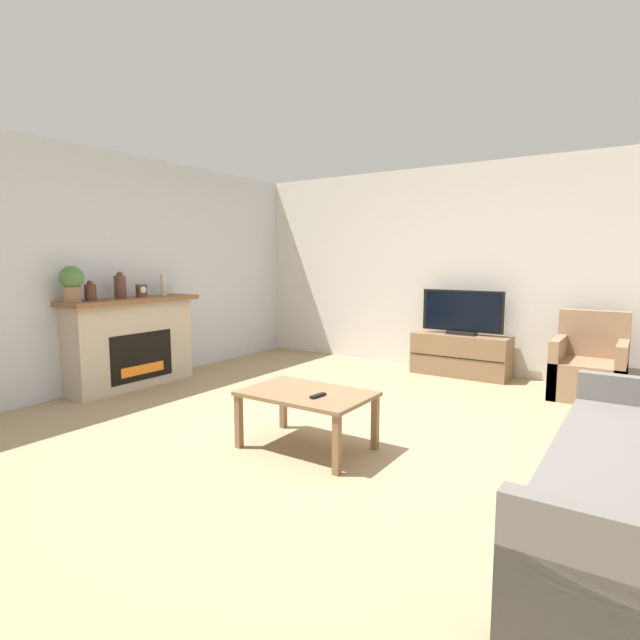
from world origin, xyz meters
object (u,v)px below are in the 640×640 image
(mantel_clock, at_px, (142,291))
(tv, at_px, (462,314))
(fireplace, at_px, (131,342))
(mantel_vase_right, at_px, (164,285))
(potted_plant, at_px, (72,282))
(remote, at_px, (318,396))
(mantel_vase_left, at_px, (90,292))
(coffee_table, at_px, (307,399))
(tv_stand, at_px, (461,355))
(mantel_vase_centre_left, at_px, (120,286))
(armchair, at_px, (589,370))

(mantel_clock, xyz_separation_m, tv, (2.99, 2.52, -0.32))
(fireplace, distance_m, mantel_vase_right, 0.80)
(potted_plant, xyz_separation_m, remote, (2.95, 0.15, -0.78))
(mantel_vase_left, height_order, coffee_table, mantel_vase_left)
(tv_stand, bearing_deg, coffee_table, -93.59)
(remote, bearing_deg, potted_plant, -171.57)
(tv, bearing_deg, remote, -90.72)
(mantel_clock, height_order, tv_stand, mantel_clock)
(mantel_vase_right, bearing_deg, coffee_table, -18.43)
(mantel_vase_left, relative_size, mantel_clock, 1.45)
(mantel_vase_right, bearing_deg, tv_stand, 36.40)
(mantel_vase_left, height_order, mantel_clock, mantel_vase_left)
(potted_plant, bearing_deg, mantel_vase_centre_left, 90.00)
(fireplace, distance_m, potted_plant, 0.99)
(fireplace, height_order, tv, tv)
(armchair, distance_m, coffee_table, 3.35)
(mantel_clock, distance_m, tv, 3.93)
(tv, bearing_deg, armchair, -9.05)
(tv, xyz_separation_m, coffee_table, (-0.20, -3.14, -0.39))
(mantel_vase_right, xyz_separation_m, mantel_clock, (0.00, -0.32, -0.06))
(remote, bearing_deg, mantel_clock, 172.39)
(mantel_vase_right, height_order, remote, mantel_vase_right)
(mantel_vase_left, relative_size, tv_stand, 0.18)
(fireplace, xyz_separation_m, mantel_clock, (0.02, 0.16, 0.59))
(potted_plant, bearing_deg, coffee_table, 4.62)
(mantel_vase_left, bearing_deg, coffee_table, 0.54)
(tv_stand, bearing_deg, mantel_vase_centre_left, -136.85)
(mantel_vase_left, height_order, mantel_vase_centre_left, mantel_vase_centre_left)
(remote, bearing_deg, tv, 94.77)
(potted_plant, relative_size, armchair, 0.41)
(remote, bearing_deg, mantel_vase_centre_left, 177.64)
(fireplace, distance_m, armchair, 5.11)
(tv_stand, xyz_separation_m, tv, (-0.00, -0.00, 0.53))
(fireplace, relative_size, remote, 10.42)
(remote, bearing_deg, fireplace, 175.42)
(mantel_vase_right, height_order, mantel_clock, mantel_vase_right)
(armchair, bearing_deg, potted_plant, -145.00)
(mantel_vase_right, bearing_deg, armchair, 23.80)
(tv_stand, bearing_deg, remote, -90.72)
(mantel_vase_left, height_order, mantel_vase_right, mantel_vase_right)
(fireplace, relative_size, coffee_table, 1.62)
(fireplace, distance_m, mantel_vase_centre_left, 0.66)
(armchair, bearing_deg, tv_stand, 170.87)
(mantel_vase_centre_left, bearing_deg, remote, -7.85)
(fireplace, bearing_deg, tv_stand, 41.74)
(mantel_clock, xyz_separation_m, remote, (2.95, -0.69, -0.65))
(coffee_table, bearing_deg, fireplace, 170.86)
(tv_stand, relative_size, remote, 7.86)
(armchair, xyz_separation_m, coffee_table, (-1.67, -2.90, 0.10))
(mantel_clock, height_order, tv, mantel_clock)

